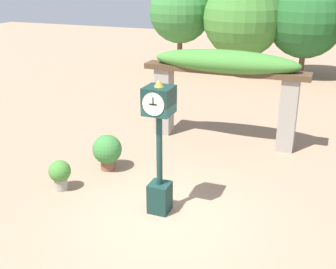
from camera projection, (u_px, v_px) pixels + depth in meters
The scene contains 6 objects.
ground_plane at pixel (165, 217), 9.23m from camera, with size 60.00×60.00×0.00m, color #9E7A60.
pedestal_clock at pixel (159, 143), 8.88m from camera, with size 0.57×0.62×3.02m.
pergola at pixel (225, 73), 12.63m from camera, with size 5.02×1.10×2.88m.
potted_plant_near_left at pixel (60, 173), 10.26m from camera, with size 0.54×0.54×0.77m.
potted_plant_near_right at pixel (107, 150), 11.29m from camera, with size 0.79×0.79×0.98m.
tree_line at pixel (271, 18), 20.86m from camera, with size 13.24×4.48×4.83m.
Camera 1 is at (2.98, -7.38, 5.02)m, focal length 45.00 mm.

